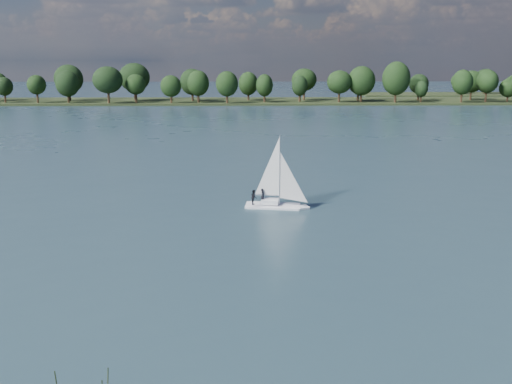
# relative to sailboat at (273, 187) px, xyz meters

# --- Properties ---
(ground) EXTENTS (700.00, 700.00, 0.00)m
(ground) POSITION_rel_sailboat_xyz_m (4.68, 65.34, -2.54)
(ground) COLOR #233342
(ground) RESTS_ON ground
(far_shore) EXTENTS (660.00, 40.00, 1.50)m
(far_shore) POSITION_rel_sailboat_xyz_m (4.68, 177.34, -2.54)
(far_shore) COLOR black
(far_shore) RESTS_ON ground
(sailboat) EXTENTS (7.15, 3.05, 9.11)m
(sailboat) POSITION_rel_sailboat_xyz_m (0.00, 0.00, 0.00)
(sailboat) COLOR white
(sailboat) RESTS_ON ground
(treeline) EXTENTS (563.16, 73.96, 17.96)m
(treeline) POSITION_rel_sailboat_xyz_m (3.15, 172.96, 5.60)
(treeline) COLOR black
(treeline) RESTS_ON ground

